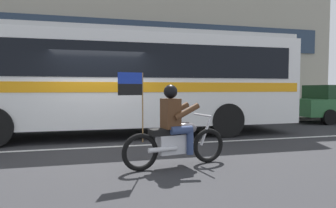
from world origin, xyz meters
TOP-DOWN VIEW (x-y plane):
  - ground_plane at (0.00, 0.00)m, footprint 60.00×60.00m
  - sidewalk_curb at (0.00, 5.10)m, footprint 28.00×3.80m
  - lane_center_stripe at (0.00, -0.60)m, footprint 26.60×0.14m
  - transit_bus at (0.78, 1.19)m, footprint 10.99×2.66m
  - motorcycle_with_rider at (1.37, -2.81)m, footprint 2.17×0.75m

SIDE VIEW (x-z plane):
  - ground_plane at x=0.00m, z-range 0.00..0.00m
  - lane_center_stripe at x=0.00m, z-range 0.00..0.01m
  - sidewalk_curb at x=0.00m, z-range 0.00..0.15m
  - motorcycle_with_rider at x=1.37m, z-range -0.22..1.55m
  - transit_bus at x=0.78m, z-range 0.27..3.49m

